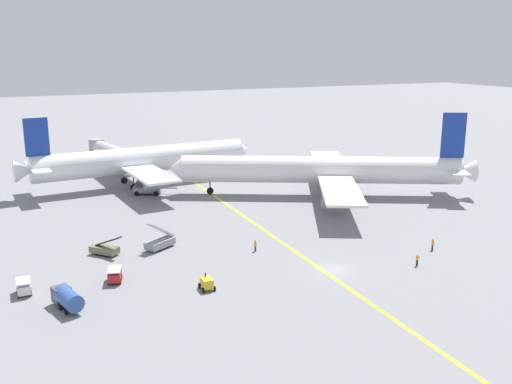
# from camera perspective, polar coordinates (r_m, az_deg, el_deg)

# --- Properties ---
(ground_plane) EXTENTS (600.00, 600.00, 0.00)m
(ground_plane) POSITION_cam_1_polar(r_m,az_deg,el_deg) (75.39, 7.75, -7.71)
(ground_plane) COLOR gray
(taxiway_stripe) EXTENTS (3.87, 119.97, 0.01)m
(taxiway_stripe) POSITION_cam_1_polar(r_m,az_deg,el_deg) (82.85, 3.33, -5.54)
(taxiway_stripe) COLOR yellow
(taxiway_stripe) RESTS_ON ground
(airliner_at_gate_left) EXTENTS (49.77, 38.73, 15.22)m
(airliner_at_gate_left) POSITION_cam_1_polar(r_m,az_deg,el_deg) (120.50, -11.41, 3.11)
(airliner_at_gate_left) COLOR white
(airliner_at_gate_left) RESTS_ON ground
(airliner_being_pushed) EXTENTS (54.00, 44.49, 16.16)m
(airliner_being_pushed) POSITION_cam_1_polar(r_m,az_deg,el_deg) (110.79, 6.67, 2.17)
(airliner_being_pushed) COLOR white
(airliner_being_pushed) RESTS_ON ground
(pushback_tug) EXTENTS (8.36, 4.92, 2.79)m
(pushback_tug) POSITION_cam_1_polar(r_m,az_deg,el_deg) (114.07, -10.86, 0.39)
(pushback_tug) COLOR gray
(pushback_tug) RESTS_ON ground
(gse_fuel_bowser_stubby) EXTENTS (3.06, 5.22, 2.40)m
(gse_fuel_bowser_stubby) POSITION_cam_1_polar(r_m,az_deg,el_deg) (67.12, -18.34, -9.96)
(gse_fuel_bowser_stubby) COLOR #2D5199
(gse_fuel_bowser_stubby) RESTS_ON ground
(gse_baggage_cart_trailing) EXTENTS (1.64, 2.76, 1.71)m
(gse_baggage_cart_trailing) POSITION_cam_1_polar(r_m,az_deg,el_deg) (72.79, -22.14, -8.78)
(gse_baggage_cart_trailing) COLOR silver
(gse_baggage_cart_trailing) RESTS_ON ground
(gse_belt_loader_portside) EXTENTS (4.16, 4.54, 3.02)m
(gse_belt_loader_portside) POSITION_cam_1_polar(r_m,az_deg,el_deg) (82.38, -14.84, -5.52)
(gse_belt_loader_portside) COLOR #666B4C
(gse_belt_loader_portside) RESTS_ON ground
(gse_baggage_cart_near_cluster) EXTENTS (2.31, 3.07, 1.71)m
(gse_baggage_cart_near_cluster) POSITION_cam_1_polar(r_m,az_deg,el_deg) (72.93, -13.90, -8.06)
(gse_baggage_cart_near_cluster) COLOR red
(gse_baggage_cart_near_cluster) RESTS_ON ground
(gse_gpu_cart_small) EXTENTS (1.71, 2.18, 1.90)m
(gse_gpu_cart_small) POSITION_cam_1_polar(r_m,az_deg,el_deg) (69.05, -4.92, -9.03)
(gse_gpu_cart_small) COLOR gold
(gse_gpu_cart_small) RESTS_ON ground
(gse_stair_truck_yellow) EXTENTS (4.89, 4.01, 4.06)m
(gse_stair_truck_yellow) POSITION_cam_1_polar(r_m,az_deg,el_deg) (83.18, -9.54, -4.89)
(gse_stair_truck_yellow) COLOR gray
(gse_stair_truck_yellow) RESTS_ON ground
(ground_crew_wing_walker_right) EXTENTS (0.36, 0.49, 1.71)m
(ground_crew_wing_walker_right) POSITION_cam_1_polar(r_m,az_deg,el_deg) (85.14, 17.19, -4.99)
(ground_crew_wing_walker_right) COLOR #2D3351
(ground_crew_wing_walker_right) RESTS_ON ground
(ground_crew_ramp_agent_by_cones) EXTENTS (0.39, 0.44, 1.62)m
(ground_crew_ramp_agent_by_cones) POSITION_cam_1_polar(r_m,az_deg,el_deg) (80.96, -0.07, -5.36)
(ground_crew_ramp_agent_by_cones) COLOR #2D3351
(ground_crew_ramp_agent_by_cones) RESTS_ON ground
(ground_crew_marshaller_foreground) EXTENTS (0.36, 0.48, 1.63)m
(ground_crew_marshaller_foreground) POSITION_cam_1_polar(r_m,az_deg,el_deg) (78.73, 15.76, -6.51)
(ground_crew_marshaller_foreground) COLOR black
(ground_crew_marshaller_foreground) RESTS_ON ground
(jet_bridge) EXTENTS (6.23, 17.42, 6.08)m
(jet_bridge) POSITION_cam_1_polar(r_m,az_deg,el_deg) (141.00, -14.75, 4.12)
(jet_bridge) COLOR #B7B7BC
(jet_bridge) RESTS_ON ground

